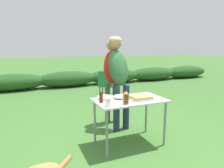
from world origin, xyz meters
The scene contains 13 objects.
ground_plane centered at (0.00, 0.00, 0.00)m, with size 60.00×60.00×0.00m, color #3D6B2D.
shrub_hedge centered at (0.00, 5.18, 0.30)m, with size 14.40×0.90×0.60m.
folding_table centered at (0.00, 0.00, 0.66)m, with size 1.10×0.64×0.74m.
food_tray centered at (0.16, -0.06, 0.77)m, with size 0.35×0.30×0.06m.
plate_stack centered at (-0.35, 0.15, 0.76)m, with size 0.25×0.25×0.05m, color white.
mixing_bowl centered at (-0.12, 0.10, 0.77)m, with size 0.22×0.22×0.07m, color silver.
paper_cup_stack centered at (-0.45, -0.22, 0.80)m, with size 0.08×0.08×0.12m, color white.
bbq_sauce_bottle centered at (-0.47, -0.01, 0.82)m, with size 0.06×0.06×0.18m.
mustard_bottle centered at (-0.14, -0.09, 0.81)m, with size 0.06×0.06×0.16m.
beer_bottle centered at (-0.17, -0.21, 0.83)m, with size 0.08×0.08×0.19m.
standing_person_in_dark_puffer centered at (0.11, 0.68, 1.10)m, with size 0.41×0.53×1.74m.
standing_person_in_olive_jacket centered at (0.12, 1.00, 1.04)m, with size 0.37×0.30×1.70m.
camp_chair_green_behind_table centered at (0.72, 2.80, 0.47)m, with size 0.70×0.74×0.83m.
Camera 1 is at (-1.44, -2.68, 1.55)m, focal length 32.00 mm.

